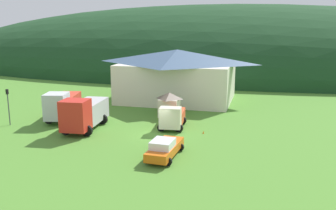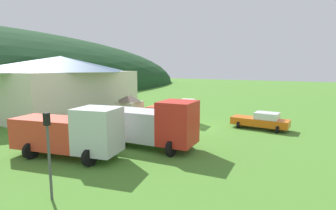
{
  "view_description": "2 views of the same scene",
  "coord_description": "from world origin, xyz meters",
  "px_view_note": "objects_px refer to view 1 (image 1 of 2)",
  "views": [
    {
      "loc": [
        10.28,
        -34.19,
        10.93
      ],
      "look_at": [
        0.53,
        2.42,
        2.54
      ],
      "focal_mm": 39.62,
      "sensor_mm": 36.0,
      "label": 1
    },
    {
      "loc": [
        -23.49,
        -10.95,
        5.94
      ],
      "look_at": [
        1.96,
        4.04,
        1.68
      ],
      "focal_mm": 28.04,
      "sensor_mm": 36.0,
      "label": 2
    }
  ],
  "objects_px": {
    "depot_building": "(177,74)",
    "crane_truck_red": "(84,113)",
    "light_truck_cream": "(172,117)",
    "play_shed_cream": "(169,104)",
    "traffic_cone_near_pickup": "(203,134)",
    "tow_truck_silver": "(62,104)",
    "service_pickup_orange": "(164,148)",
    "traffic_light_west": "(8,103)"
  },
  "relations": [
    {
      "from": "crane_truck_red",
      "to": "traffic_light_west",
      "type": "distance_m",
      "value": 8.8
    },
    {
      "from": "tow_truck_silver",
      "to": "crane_truck_red",
      "type": "relative_size",
      "value": 1.01
    },
    {
      "from": "light_truck_cream",
      "to": "traffic_cone_near_pickup",
      "type": "distance_m",
      "value": 3.95
    },
    {
      "from": "light_truck_cream",
      "to": "traffic_cone_near_pickup",
      "type": "height_order",
      "value": "light_truck_cream"
    },
    {
      "from": "play_shed_cream",
      "to": "light_truck_cream",
      "type": "relative_size",
      "value": 0.55
    },
    {
      "from": "tow_truck_silver",
      "to": "light_truck_cream",
      "type": "xyz_separation_m",
      "value": [
        13.18,
        -0.29,
        -0.54
      ]
    },
    {
      "from": "tow_truck_silver",
      "to": "light_truck_cream",
      "type": "height_order",
      "value": "tow_truck_silver"
    },
    {
      "from": "crane_truck_red",
      "to": "service_pickup_orange",
      "type": "bearing_deg",
      "value": 55.36
    },
    {
      "from": "play_shed_cream",
      "to": "traffic_cone_near_pickup",
      "type": "height_order",
      "value": "play_shed_cream"
    },
    {
      "from": "tow_truck_silver",
      "to": "crane_truck_red",
      "type": "height_order",
      "value": "crane_truck_red"
    },
    {
      "from": "play_shed_cream",
      "to": "crane_truck_red",
      "type": "bearing_deg",
      "value": -132.76
    },
    {
      "from": "crane_truck_red",
      "to": "traffic_cone_near_pickup",
      "type": "height_order",
      "value": "crane_truck_red"
    },
    {
      "from": "tow_truck_silver",
      "to": "service_pickup_orange",
      "type": "xyz_separation_m",
      "value": [
        14.76,
        -9.12,
        -0.93
      ]
    },
    {
      "from": "light_truck_cream",
      "to": "service_pickup_orange",
      "type": "relative_size",
      "value": 0.99
    },
    {
      "from": "play_shed_cream",
      "to": "light_truck_cream",
      "type": "xyz_separation_m",
      "value": [
        1.56,
        -4.77,
        -0.29
      ]
    },
    {
      "from": "traffic_cone_near_pickup",
      "to": "crane_truck_red",
      "type": "bearing_deg",
      "value": -171.84
    },
    {
      "from": "depot_building",
      "to": "play_shed_cream",
      "type": "height_order",
      "value": "depot_building"
    },
    {
      "from": "depot_building",
      "to": "light_truck_cream",
      "type": "bearing_deg",
      "value": -78.51
    },
    {
      "from": "depot_building",
      "to": "crane_truck_red",
      "type": "distance_m",
      "value": 18.38
    },
    {
      "from": "crane_truck_red",
      "to": "service_pickup_orange",
      "type": "relative_size",
      "value": 1.43
    },
    {
      "from": "light_truck_cream",
      "to": "play_shed_cream",
      "type": "bearing_deg",
      "value": -167.99
    },
    {
      "from": "depot_building",
      "to": "play_shed_cream",
      "type": "bearing_deg",
      "value": -81.94
    },
    {
      "from": "light_truck_cream",
      "to": "traffic_cone_near_pickup",
      "type": "xyz_separation_m",
      "value": [
        3.57,
        -1.2,
        -1.21
      ]
    },
    {
      "from": "traffic_cone_near_pickup",
      "to": "depot_building",
      "type": "bearing_deg",
      "value": 112.62
    },
    {
      "from": "depot_building",
      "to": "traffic_light_west",
      "type": "relative_size",
      "value": 4.18
    },
    {
      "from": "light_truck_cream",
      "to": "service_pickup_orange",
      "type": "xyz_separation_m",
      "value": [
        1.58,
        -8.83,
        -0.38
      ]
    },
    {
      "from": "crane_truck_red",
      "to": "service_pickup_orange",
      "type": "xyz_separation_m",
      "value": [
        10.3,
        -5.86,
        -0.99
      ]
    },
    {
      "from": "depot_building",
      "to": "play_shed_cream",
      "type": "xyz_separation_m",
      "value": [
        1.36,
        -9.59,
        -2.26
      ]
    },
    {
      "from": "service_pickup_orange",
      "to": "crane_truck_red",
      "type": "bearing_deg",
      "value": -117.22
    },
    {
      "from": "play_shed_cream",
      "to": "depot_building",
      "type": "bearing_deg",
      "value": 98.06
    },
    {
      "from": "depot_building",
      "to": "tow_truck_silver",
      "type": "distance_m",
      "value": 17.53
    },
    {
      "from": "crane_truck_red",
      "to": "tow_truck_silver",
      "type": "bearing_deg",
      "value": -131.15
    },
    {
      "from": "depot_building",
      "to": "traffic_cone_near_pickup",
      "type": "relative_size",
      "value": 31.77
    },
    {
      "from": "crane_truck_red",
      "to": "traffic_light_west",
      "type": "bearing_deg",
      "value": -91.73
    },
    {
      "from": "depot_building",
      "to": "service_pickup_orange",
      "type": "bearing_deg",
      "value": -79.02
    },
    {
      "from": "play_shed_cream",
      "to": "service_pickup_orange",
      "type": "distance_m",
      "value": 13.97
    },
    {
      "from": "play_shed_cream",
      "to": "traffic_cone_near_pickup",
      "type": "bearing_deg",
      "value": -49.36
    },
    {
      "from": "depot_building",
      "to": "crane_truck_red",
      "type": "height_order",
      "value": "depot_building"
    },
    {
      "from": "depot_building",
      "to": "traffic_cone_near_pickup",
      "type": "height_order",
      "value": "depot_building"
    },
    {
      "from": "light_truck_cream",
      "to": "depot_building",
      "type": "bearing_deg",
      "value": -174.62
    },
    {
      "from": "play_shed_cream",
      "to": "crane_truck_red",
      "type": "height_order",
      "value": "crane_truck_red"
    },
    {
      "from": "crane_truck_red",
      "to": "light_truck_cream",
      "type": "bearing_deg",
      "value": 103.78
    }
  ]
}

